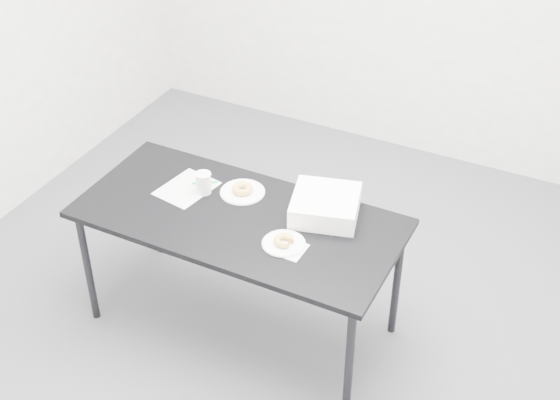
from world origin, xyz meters
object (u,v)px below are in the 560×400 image
at_px(pen, 205,182).
at_px(plate_near, 284,243).
at_px(donut_far, 242,189).
at_px(donut_near, 284,240).
at_px(table, 239,225).
at_px(coffee_cup, 204,183).
at_px(bakery_box, 325,205).
at_px(plate_far, 243,192).
at_px(scorecard, 187,188).

relative_size(pen, plate_near, 0.66).
bearing_deg(donut_far, donut_near, -36.95).
height_order(table, plate_near, plate_near).
height_order(coffee_cup, bakery_box, coffee_cup).
xyz_separation_m(plate_far, donut_far, (0.00, 0.00, 0.02)).
distance_m(donut_near, bakery_box, 0.31).
height_order(table, pen, pen).
bearing_deg(coffee_cup, pen, 118.17).
distance_m(scorecard, plate_far, 0.29).
bearing_deg(donut_near, coffee_cup, 160.40).
bearing_deg(plate_far, coffee_cup, -154.36).
xyz_separation_m(scorecard, plate_far, (0.27, 0.10, 0.00)).
relative_size(table, pen, 11.90).
height_order(table, coffee_cup, coffee_cup).
bearing_deg(bakery_box, donut_near, -119.47).
relative_size(scorecard, plate_near, 1.42).
bearing_deg(plate_near, bakery_box, 75.67).
bearing_deg(plate_near, scorecard, 164.07).
xyz_separation_m(plate_near, coffee_cup, (-0.55, 0.20, 0.05)).
xyz_separation_m(scorecard, donut_far, (0.27, 0.10, 0.02)).
relative_size(table, plate_near, 7.84).
relative_size(coffee_cup, bakery_box, 0.36).
height_order(plate_far, donut_far, donut_far).
xyz_separation_m(coffee_cup, bakery_box, (0.63, 0.11, -0.00)).
height_order(table, scorecard, scorecard).
bearing_deg(scorecard, plate_near, -6.06).
height_order(plate_near, donut_near, donut_near).
distance_m(pen, plate_far, 0.21).
bearing_deg(coffee_cup, plate_far, 25.64).
height_order(scorecard, coffee_cup, coffee_cup).
height_order(scorecard, donut_near, donut_near).
bearing_deg(scorecard, plate_far, 29.18).
height_order(donut_near, plate_far, donut_near).
distance_m(pen, donut_far, 0.21).
bearing_deg(scorecard, pen, 62.65).
distance_m(donut_near, plate_far, 0.47).
xyz_separation_m(donut_near, coffee_cup, (-0.55, 0.20, 0.03)).
height_order(plate_near, plate_far, plate_near).
bearing_deg(scorecard, bakery_box, 19.06).
relative_size(scorecard, plate_far, 1.27).
bearing_deg(pen, donut_far, -28.73).
relative_size(scorecard, pen, 2.15).
distance_m(plate_near, plate_far, 0.47).
xyz_separation_m(plate_near, bakery_box, (0.08, 0.30, 0.05)).
distance_m(table, plate_far, 0.21).
relative_size(plate_near, donut_near, 2.13).
distance_m(donut_far, coffee_cup, 0.20).
bearing_deg(plate_near, donut_far, 143.05).
relative_size(plate_near, bakery_box, 0.64).
height_order(scorecard, bakery_box, bakery_box).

